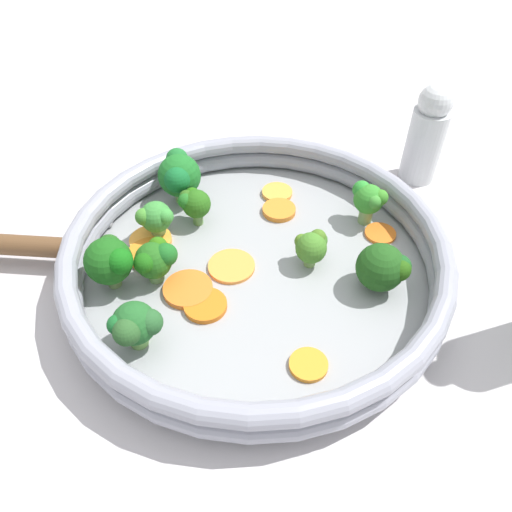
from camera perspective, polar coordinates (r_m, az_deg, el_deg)
The scene contains 24 objects.
ground_plane at distance 0.50m, azimuth 0.00°, elevation -2.37°, with size 4.00×4.00×0.00m, color #BBB5B8.
skillet at distance 0.49m, azimuth 0.00°, elevation -1.81°, with size 0.35×0.35×0.01m, color #939699.
skillet_rim_wall at distance 0.47m, azimuth 0.00°, elevation 0.43°, with size 0.37×0.37×0.04m.
skillet_rivet_left at distance 0.55m, azimuth -16.53°, elevation 3.54°, with size 0.01×0.01×0.01m, color #959298.
skillet_rivet_right at distance 0.49m, azimuth -19.53°, elevation -3.53°, with size 0.01×0.01×0.01m, color #949A9B.
carrot_slice_0 at distance 0.57m, azimuth 2.43°, elevation 7.25°, with size 0.03×0.03×0.00m, color #F69C3B.
carrot_slice_1 at distance 0.46m, azimuth -5.81°, elevation -5.62°, with size 0.04×0.04×0.01m, color orange.
carrot_slice_2 at distance 0.51m, azimuth -12.06°, elevation 0.25°, with size 0.04×0.04×0.01m, color orange.
carrot_slice_3 at distance 0.54m, azimuth 14.02°, elevation 2.50°, with size 0.03×0.03×0.00m, color orange.
carrot_slice_4 at distance 0.47m, azimuth -7.78°, elevation -3.78°, with size 0.05×0.05×0.01m, color orange.
carrot_slice_5 at distance 0.42m, azimuth 6.02°, elevation -12.25°, with size 0.03×0.03×0.00m, color orange.
carrot_slice_6 at distance 0.55m, azimuth 2.65°, elevation 5.26°, with size 0.04×0.04×0.01m, color orange.
carrot_slice_7 at distance 0.52m, azimuth -11.94°, elevation 1.76°, with size 0.04×0.04×0.01m, color #F99B35.
carrot_slice_8 at distance 0.49m, azimuth -2.82°, elevation -1.17°, with size 0.05×0.05×0.00m, color orange.
broccoli_floret_0 at distance 0.47m, azimuth -16.34°, elevation -0.46°, with size 0.05×0.05×0.05m.
broccoli_floret_1 at distance 0.47m, azimuth 14.41°, elevation -1.30°, with size 0.05×0.04×0.05m.
broccoli_floret_2 at distance 0.47m, azimuth -11.49°, elevation -0.36°, with size 0.04×0.04×0.04m.
broccoli_floret_3 at distance 0.48m, azimuth 6.44°, elevation 1.18°, with size 0.03×0.04×0.04m.
broccoli_floret_4 at distance 0.42m, azimuth -13.72°, elevation -7.68°, with size 0.04×0.04×0.05m.
broccoli_floret_5 at distance 0.51m, azimuth -11.42°, elevation 4.27°, with size 0.04×0.03×0.04m.
broccoli_floret_6 at distance 0.55m, azimuth -8.80°, elevation 9.13°, with size 0.05×0.05×0.06m.
broccoli_floret_7 at distance 0.53m, azimuth 12.76°, elevation 6.35°, with size 0.04×0.03×0.05m.
broccoli_floret_8 at distance 0.52m, azimuth -7.09°, elevation 6.07°, with size 0.03×0.03×0.04m.
salt_shaker at distance 0.63m, azimuth 18.93°, elevation 12.99°, with size 0.04×0.04×0.12m.
Camera 1 is at (-0.14, 0.31, 0.37)m, focal length 35.00 mm.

